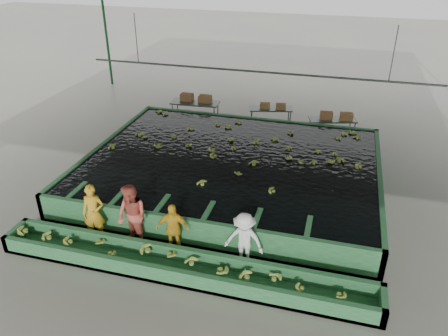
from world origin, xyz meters
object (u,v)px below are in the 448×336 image
(worker_d, at_px, (244,240))
(worker_a, at_px, (94,213))
(packing_table_left, at_px, (195,112))
(packing_table_mid, at_px, (270,117))
(box_stack_left, at_px, (196,101))
(box_stack_mid, at_px, (273,109))
(flotation_tank, at_px, (232,169))
(worker_c, at_px, (173,229))
(sorting_trough, at_px, (181,266))
(packing_table_right, at_px, (331,129))
(worker_b, at_px, (132,217))
(box_stack_right, at_px, (336,119))

(worker_d, bearing_deg, worker_a, -177.84)
(worker_d, relative_size, packing_table_left, 0.73)
(packing_table_mid, relative_size, box_stack_left, 1.32)
(worker_a, height_order, box_stack_mid, worker_a)
(flotation_tank, distance_m, box_stack_mid, 5.30)
(worker_d, bearing_deg, worker_c, -177.84)
(sorting_trough, height_order, packing_table_right, packing_table_right)
(worker_d, xyz_separation_m, packing_table_left, (-4.48, 9.17, -0.30))
(flotation_tank, bearing_deg, box_stack_left, 121.20)
(box_stack_left, bearing_deg, flotation_tank, -58.80)
(worker_b, distance_m, worker_d, 3.14)
(packing_table_right, distance_m, box_stack_left, 6.21)
(sorting_trough, distance_m, box_stack_mid, 10.39)
(sorting_trough, height_order, box_stack_right, box_stack_right)
(box_stack_left, bearing_deg, packing_table_right, -2.41)
(packing_table_left, bearing_deg, sorting_trough, -73.14)
(packing_table_left, height_order, packing_table_mid, packing_table_left)
(worker_b, xyz_separation_m, box_stack_left, (-1.33, 9.27, 0.05))
(flotation_tank, relative_size, box_stack_left, 6.89)
(flotation_tank, xyz_separation_m, worker_b, (-1.68, -4.30, 0.49))
(worker_a, height_order, worker_b, worker_b)
(box_stack_left, distance_m, box_stack_mid, 3.54)
(worker_b, relative_size, packing_table_right, 0.97)
(flotation_tank, height_order, box_stack_left, box_stack_left)
(worker_b, relative_size, box_stack_mid, 1.64)
(sorting_trough, relative_size, worker_a, 5.82)
(flotation_tank, bearing_deg, worker_d, -71.24)
(worker_c, bearing_deg, sorting_trough, -68.38)
(packing_table_left, bearing_deg, box_stack_right, -1.61)
(box_stack_mid, relative_size, box_stack_right, 0.85)
(worker_b, bearing_deg, packing_table_mid, 101.31)
(worker_b, height_order, worker_c, worker_b)
(packing_table_mid, relative_size, packing_table_right, 0.98)
(worker_b, xyz_separation_m, box_stack_mid, (2.20, 9.56, -0.07))
(box_stack_left, xyz_separation_m, box_stack_mid, (3.52, 0.29, -0.12))
(sorting_trough, height_order, worker_c, worker_c)
(flotation_tank, xyz_separation_m, box_stack_right, (3.31, 4.69, 0.44))
(packing_table_mid, bearing_deg, flotation_tank, -94.41)
(packing_table_right, relative_size, box_stack_right, 1.44)
(box_stack_right, bearing_deg, flotation_tank, -125.18)
(worker_a, height_order, packing_table_right, worker_a)
(sorting_trough, bearing_deg, worker_c, 122.26)
(box_stack_mid, bearing_deg, worker_d, -84.35)
(packing_table_mid, relative_size, box_stack_right, 1.42)
(flotation_tank, relative_size, worker_b, 5.30)
(worker_b, bearing_deg, sorting_trough, -1.91)
(flotation_tank, relative_size, worker_d, 6.30)
(worker_d, distance_m, box_stack_left, 10.29)
(worker_d, relative_size, packing_table_right, 0.82)
(flotation_tank, relative_size, packing_table_left, 4.58)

